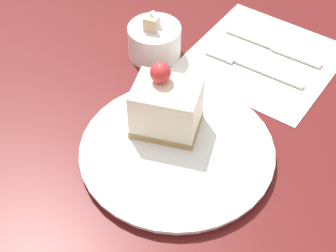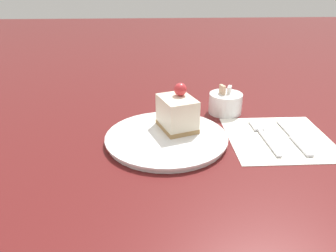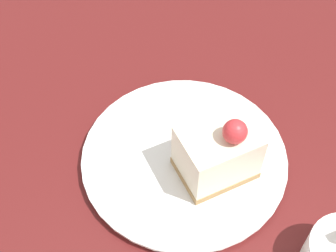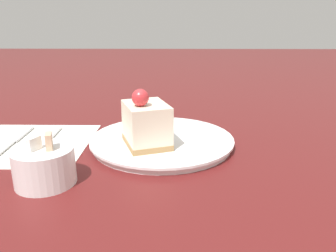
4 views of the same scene
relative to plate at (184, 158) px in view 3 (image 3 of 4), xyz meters
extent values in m
plane|color=#5B1919|center=(-0.02, -0.01, -0.01)|extent=(4.00, 4.00, 0.00)
cylinder|color=white|center=(0.00, 0.00, 0.00)|extent=(0.25, 0.25, 0.01)
cylinder|color=white|center=(0.00, 0.00, 0.00)|extent=(0.26, 0.26, 0.00)
cube|color=#AD8451|center=(0.02, 0.03, 0.01)|extent=(0.09, 0.10, 0.01)
cube|color=#EFE5C6|center=(0.02, 0.03, 0.05)|extent=(0.09, 0.10, 0.06)
sphere|color=red|center=(0.03, 0.05, 0.09)|extent=(0.03, 0.03, 0.03)
camera|label=1|loc=(-0.40, -0.26, 0.56)|focal=60.00mm
camera|label=2|loc=(-0.03, -0.61, 0.32)|focal=35.00mm
camera|label=3|loc=(0.32, -0.06, 0.49)|focal=50.00mm
camera|label=4|loc=(-0.01, 0.55, 0.21)|focal=35.00mm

